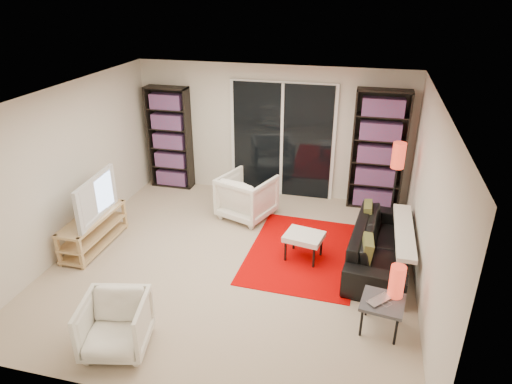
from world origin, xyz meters
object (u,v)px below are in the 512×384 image
armchair_back (247,196)px  armchair_front (115,325)px  side_table (383,304)px  floor_lamp (397,164)px  tv_stand (94,230)px  sofa (382,245)px  bookshelf_left (170,138)px  ottoman (304,238)px  bookshelf_right (378,151)px

armchair_back → armchair_front: armchair_back is taller
side_table → floor_lamp: 2.59m
tv_stand → sofa: size_ratio=0.64×
bookshelf_left → ottoman: size_ratio=3.23×
bookshelf_left → ottoman: 3.58m
bookshelf_left → ottoman: bearing=-34.6°
ottoman → sofa: bearing=7.8°
bookshelf_left → armchair_front: 4.50m
bookshelf_right → floor_lamp: size_ratio=1.41×
armchair_front → sofa: bearing=28.5°
bookshelf_left → tv_stand: size_ratio=1.50×
bookshelf_left → tv_stand: bookshelf_left is taller
bookshelf_right → sofa: bookshelf_right is taller
side_table → bookshelf_right: bearing=92.5°
bookshelf_left → ottoman: bookshelf_left is taller
tv_stand → ottoman: (3.14, 0.42, 0.08)m
armchair_back → tv_stand: bearing=56.4°
armchair_back → armchair_front: (-0.57, -3.36, -0.06)m
tv_stand → side_table: 4.31m
tv_stand → floor_lamp: 4.74m
tv_stand → sofa: 4.27m
side_table → floor_lamp: (0.14, 2.47, 0.79)m
armchair_back → floor_lamp: 2.49m
floor_lamp → ottoman: bearing=-135.9°
bookshelf_left → armchair_front: bookshelf_left is taller
ottoman → side_table: size_ratio=1.13×
bookshelf_right → side_table: bearing=-87.5°
ottoman → side_table: same height
sofa → side_table: size_ratio=3.80×
bookshelf_right → armchair_back: bookshelf_right is taller
ottoman → side_table: 1.68m
armchair_front → floor_lamp: (2.93, 3.47, 0.83)m
bookshelf_right → armchair_back: 2.38m
side_table → floor_lamp: size_ratio=0.36×
bookshelf_right → floor_lamp: bearing=-71.0°
sofa → side_table: 1.43m
armchair_front → ottoman: armchair_front is taller
bookshelf_right → ottoman: bookshelf_right is taller
armchair_back → bookshelf_right: bearing=-136.3°
sofa → armchair_back: (-2.23, 0.93, 0.08)m
tv_stand → sofa: bearing=7.7°
floor_lamp → armchair_front: bearing=-130.2°
armchair_front → ottoman: 2.85m
bookshelf_left → armchair_back: size_ratio=2.35×
ottoman → bookshelf_left: bearing=145.4°
bookshelf_right → floor_lamp: 0.87m
armchair_back → floor_lamp: floor_lamp is taller
bookshelf_left → bookshelf_right: bookshelf_right is taller
sofa → side_table: (-0.00, -1.43, 0.06)m
tv_stand → bookshelf_right: bearing=30.7°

